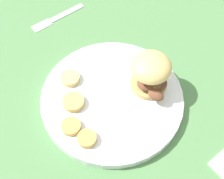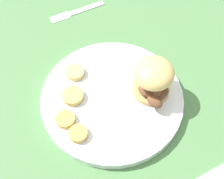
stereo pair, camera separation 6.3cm
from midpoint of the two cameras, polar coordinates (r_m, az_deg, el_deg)
The scene contains 8 objects.
ground_plane at distance 0.67m, azimuth -2.69°, elevation -2.39°, with size 4.00×4.00×0.00m, color #4C7A47.
dinner_plate at distance 0.66m, azimuth -2.73°, elevation -1.86°, with size 0.30×0.30×0.02m.
sandwich at distance 0.62m, azimuth 4.40°, elevation 2.65°, with size 0.09×0.08×0.08m.
potato_round_0 at distance 0.64m, azimuth -9.86°, elevation -2.48°, with size 0.04×0.04×0.01m, color tan.
potato_round_1 at distance 0.60m, azimuth -7.63°, elevation -9.14°, with size 0.04×0.04×0.01m, color tan.
potato_round_2 at distance 0.62m, azimuth -10.41°, elevation -6.90°, with size 0.04×0.04×0.01m, color tan.
potato_round_3 at distance 0.68m, azimuth -10.29°, elevation 1.86°, with size 0.04×0.04×0.01m, color #DBB766.
fork at distance 0.84m, azimuth -12.11°, elevation 12.66°, with size 0.05×0.15×0.00m.
Camera 1 is at (-0.22, 0.26, 0.57)m, focal length 50.00 mm.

